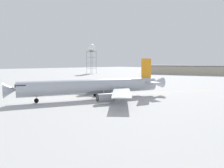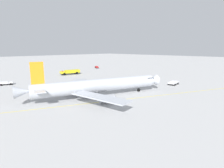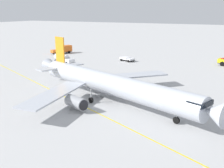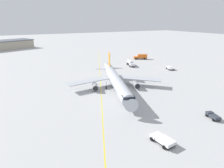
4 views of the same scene
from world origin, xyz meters
TOP-DOWN VIEW (x-y plane):
  - ground_plane at (0.00, 0.00)m, footprint 600.00×600.00m
  - airliner_main at (-0.17, -0.32)m, footprint 34.11×42.81m
  - radar_tower at (-107.71, 79.41)m, footprint 6.69×6.69m
  - terminal_shed at (-44.16, 129.75)m, footprint 71.45×42.83m
  - taxiway_centreline at (-4.01, 4.47)m, footprint 67.86×150.90m

SIDE VIEW (x-z plane):
  - ground_plane at x=0.00m, z-range 0.00..0.00m
  - taxiway_centreline at x=-4.01m, z-range 0.00..0.01m
  - airliner_main at x=-0.17m, z-range -2.25..8.70m
  - terminal_shed at x=-44.16m, z-range 0.02..7.32m
  - radar_tower at x=-107.71m, z-range 8.40..33.82m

